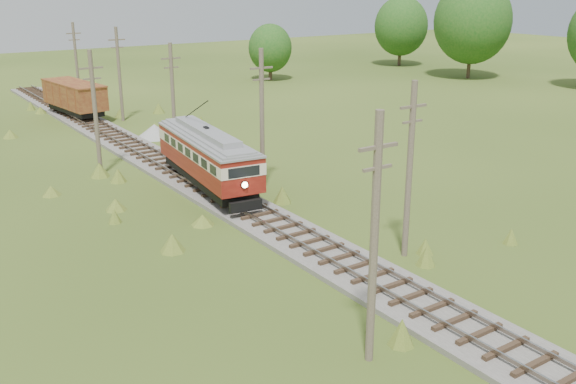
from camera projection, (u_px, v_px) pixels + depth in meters
railbed_main at (198, 183)px, 42.35m from camera, size 3.60×96.00×0.57m
streetcar at (207, 153)px, 40.39m from camera, size 4.14×12.01×5.43m
gondola at (74, 96)px, 62.75m from camera, size 3.98×9.35×3.01m
gravel_pile at (157, 132)px, 55.32m from camera, size 3.24×3.43×1.18m
utility_pole_r_2 at (409, 169)px, 30.20m from camera, size 1.60×0.30×8.60m
utility_pole_r_3 at (262, 119)px, 40.32m from camera, size 1.60×0.30×9.00m
utility_pole_r_4 at (173, 95)px, 50.54m from camera, size 1.60×0.30×8.40m
utility_pole_r_5 at (119, 73)px, 60.90m from camera, size 1.60×0.30×8.90m
utility_pole_r_6 at (76, 61)px, 71.06m from camera, size 1.60×0.30×8.70m
utility_pole_l_a at (374, 239)px, 21.42m from camera, size 1.60×0.30×9.00m
utility_pole_l_b at (95, 112)px, 43.36m from camera, size 1.60×0.30×8.60m
tree_right_4 at (473, 21)px, 87.66m from camera, size 10.50×10.50×13.53m
tree_right_5 at (401, 26)px, 101.80m from camera, size 8.40×8.40×10.82m
tree_mid_b at (270, 48)px, 86.95m from camera, size 5.88×5.88×7.57m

